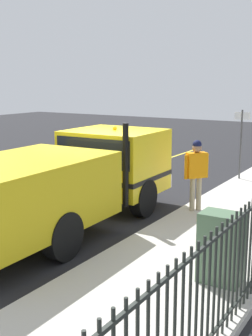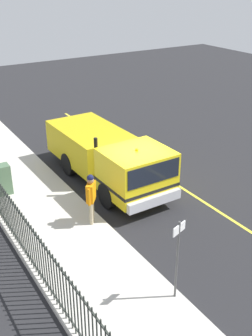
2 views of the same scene
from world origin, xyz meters
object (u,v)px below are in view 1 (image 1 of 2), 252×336
object	(u,v)px
worker_standing	(196,168)
utility_cabinet	(221,248)
work_truck	(74,175)
street_sign	(241,136)

from	to	relation	value
worker_standing	utility_cabinet	world-z (taller)	worker_standing
work_truck	utility_cabinet	distance (m)	4.28
worker_standing	street_sign	size ratio (longest dim) A/B	0.78
utility_cabinet	work_truck	bearing A→B (deg)	162.37
street_sign	work_truck	bearing A→B (deg)	-105.81
work_truck	street_sign	world-z (taller)	street_sign
utility_cabinet	street_sign	bearing A→B (deg)	105.47
worker_standing	utility_cabinet	xyz separation A→B (m)	(1.97, -3.61, -0.52)
worker_standing	street_sign	distance (m)	4.30
worker_standing	utility_cabinet	bearing A→B (deg)	68.05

